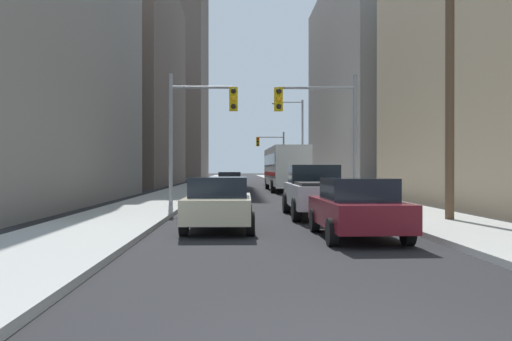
{
  "coord_description": "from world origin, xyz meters",
  "views": [
    {
      "loc": [
        -1.17,
        -4.7,
        1.75
      ],
      "look_at": [
        0.0,
        28.09,
        1.65
      ],
      "focal_mm": 36.54,
      "sensor_mm": 36.0,
      "label": 1
    }
  ],
  "objects": [
    {
      "name": "sedan_beige",
      "position": [
        -1.7,
        10.16,
        0.77
      ],
      "size": [
        1.95,
        4.23,
        1.52
      ],
      "color": "#C6B793",
      "rests_on": "ground"
    },
    {
      "name": "utility_pole_right",
      "position": [
        5.58,
        11.61,
        5.23
      ],
      "size": [
        2.2,
        0.28,
        9.9
      ],
      "color": "brown",
      "rests_on": "ground"
    },
    {
      "name": "sedan_maroon",
      "position": [
        1.83,
        8.28,
        0.77
      ],
      "size": [
        1.95,
        4.23,
        1.52
      ],
      "color": "maroon",
      "rests_on": "ground"
    },
    {
      "name": "building_left_mid_office",
      "position": [
        -18.6,
        51.91,
        11.01
      ],
      "size": [
        20.95,
        26.23,
        22.02
      ],
      "primitive_type": "cube",
      "color": "#66564C",
      "rests_on": "ground"
    },
    {
      "name": "building_left_far_tower",
      "position": [
        -18.48,
        91.85,
        31.95
      ],
      "size": [
        22.68,
        22.48,
        63.91
      ],
      "primitive_type": "cube",
      "color": "#66564C",
      "rests_on": "ground"
    },
    {
      "name": "city_bus",
      "position": [
        2.57,
        36.11,
        1.93
      ],
      "size": [
        2.68,
        11.54,
        3.4
      ],
      "color": "silver",
      "rests_on": "ground"
    },
    {
      "name": "sedan_black",
      "position": [
        -1.72,
        33.49,
        0.77
      ],
      "size": [
        1.95,
        4.23,
        1.52
      ],
      "color": "black",
      "rests_on": "ground"
    },
    {
      "name": "pickup_truck_silver",
      "position": [
        1.74,
        14.28,
        0.93
      ],
      "size": [
        2.2,
        5.42,
        1.9
      ],
      "color": "#B7BABF",
      "rests_on": "ground"
    },
    {
      "name": "traffic_signal_near_right",
      "position": [
        2.55,
        18.61,
        4.04
      ],
      "size": [
        3.75,
        0.44,
        6.0
      ],
      "color": "gray",
      "rests_on": "ground"
    },
    {
      "name": "sidewalk_right",
      "position": [
        5.24,
        50.0,
        0.07
      ],
      "size": [
        3.39,
        160.0,
        0.15
      ],
      "primitive_type": "cube",
      "color": "#9E9E99",
      "rests_on": "ground"
    },
    {
      "name": "traffic_signal_near_left",
      "position": [
        -2.86,
        18.61,
        4.01
      ],
      "size": [
        3.08,
        0.44,
        6.0
      ],
      "color": "gray",
      "rests_on": "ground"
    },
    {
      "name": "street_lamp_right",
      "position": [
        3.82,
        38.46,
        4.57
      ],
      "size": [
        2.64,
        0.32,
        7.5
      ],
      "color": "gray",
      "rests_on": "ground"
    },
    {
      "name": "building_right_mid_block",
      "position": [
        19.14,
        46.91,
        10.36
      ],
      "size": [
        22.67,
        27.69,
        20.71
      ],
      "primitive_type": "cube",
      "color": "gray",
      "rests_on": "ground"
    },
    {
      "name": "traffic_signal_far_right",
      "position": [
        2.78,
        54.95,
        4.02
      ],
      "size": [
        3.26,
        0.44,
        6.0
      ],
      "color": "gray",
      "rests_on": "ground"
    },
    {
      "name": "sidewalk_left",
      "position": [
        -5.24,
        50.0,
        0.07
      ],
      "size": [
        3.39,
        160.0,
        0.15
      ],
      "primitive_type": "cube",
      "color": "#9E9E99",
      "rests_on": "ground"
    }
  ]
}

